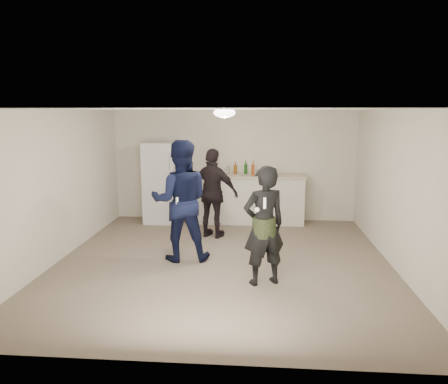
# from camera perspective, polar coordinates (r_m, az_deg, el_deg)

# --- Properties ---
(floor) EXTENTS (6.00, 6.00, 0.00)m
(floor) POSITION_cam_1_polar(r_m,az_deg,el_deg) (7.37, -0.13, -9.11)
(floor) COLOR #6B5B4C
(floor) RESTS_ON ground
(ceiling) EXTENTS (6.00, 6.00, 0.00)m
(ceiling) POSITION_cam_1_polar(r_m,az_deg,el_deg) (6.94, -0.14, 10.72)
(ceiling) COLOR silver
(ceiling) RESTS_ON wall_back
(wall_back) EXTENTS (6.00, 0.00, 6.00)m
(wall_back) POSITION_cam_1_polar(r_m,az_deg,el_deg) (10.01, 1.30, 3.46)
(wall_back) COLOR beige
(wall_back) RESTS_ON floor
(wall_front) EXTENTS (6.00, 0.00, 6.00)m
(wall_front) POSITION_cam_1_polar(r_m,az_deg,el_deg) (4.14, -3.61, -6.65)
(wall_front) COLOR beige
(wall_front) RESTS_ON floor
(wall_left) EXTENTS (0.00, 6.00, 6.00)m
(wall_left) POSITION_cam_1_polar(r_m,az_deg,el_deg) (7.77, -20.78, 0.76)
(wall_left) COLOR beige
(wall_left) RESTS_ON floor
(wall_right) EXTENTS (0.00, 6.00, 6.00)m
(wall_right) POSITION_cam_1_polar(r_m,az_deg,el_deg) (7.35, 21.75, 0.17)
(wall_right) COLOR beige
(wall_right) RESTS_ON floor
(counter) EXTENTS (2.60, 0.56, 1.05)m
(counter) POSITION_cam_1_polar(r_m,az_deg,el_deg) (9.79, 2.76, -1.01)
(counter) COLOR beige
(counter) RESTS_ON floor
(counter_top) EXTENTS (2.68, 0.64, 0.04)m
(counter_top) POSITION_cam_1_polar(r_m,az_deg,el_deg) (9.70, 2.79, 2.15)
(counter_top) COLOR beige
(counter_top) RESTS_ON counter
(fridge) EXTENTS (0.70, 0.70, 1.80)m
(fridge) POSITION_cam_1_polar(r_m,az_deg,el_deg) (9.89, -8.24, 1.22)
(fridge) COLOR silver
(fridge) RESTS_ON floor
(fridge_handle) EXTENTS (0.02, 0.02, 0.60)m
(fridge_handle) POSITION_cam_1_polar(r_m,az_deg,el_deg) (9.42, -7.14, 3.25)
(fridge_handle) COLOR silver
(fridge_handle) RESTS_ON fridge
(ceiling_dome) EXTENTS (0.36, 0.36, 0.16)m
(ceiling_dome) POSITION_cam_1_polar(r_m,az_deg,el_deg) (7.24, 0.07, 10.31)
(ceiling_dome) COLOR white
(ceiling_dome) RESTS_ON ceiling
(shaker) EXTENTS (0.08, 0.08, 0.17)m
(shaker) POSITION_cam_1_polar(r_m,az_deg,el_deg) (9.82, 0.49, 2.88)
(shaker) COLOR silver
(shaker) RESTS_ON counter_top
(man) EXTENTS (1.08, 0.90, 2.02)m
(man) POSITION_cam_1_polar(r_m,az_deg,el_deg) (7.28, -5.71, -1.15)
(man) COLOR #0F163F
(man) RESTS_ON floor
(woman) EXTENTS (0.75, 0.64, 1.73)m
(woman) POSITION_cam_1_polar(r_m,az_deg,el_deg) (6.26, 5.25, -4.42)
(woman) COLOR black
(woman) RESTS_ON floor
(camo_shorts) EXTENTS (0.34, 0.34, 0.28)m
(camo_shorts) POSITION_cam_1_polar(r_m,az_deg,el_deg) (6.26, 5.25, -4.57)
(camo_shorts) COLOR #2C3C1B
(camo_shorts) RESTS_ON woman
(spectator) EXTENTS (1.12, 0.74, 1.77)m
(spectator) POSITION_cam_1_polar(r_m,az_deg,el_deg) (8.58, -1.43, -0.19)
(spectator) COLOR black
(spectator) RESTS_ON floor
(remote_man) EXTENTS (0.04, 0.04, 0.15)m
(remote_man) POSITION_cam_1_polar(r_m,az_deg,el_deg) (7.00, -6.12, -1.29)
(remote_man) COLOR white
(remote_man) RESTS_ON man
(nunchuk_man) EXTENTS (0.07, 0.07, 0.07)m
(nunchuk_man) POSITION_cam_1_polar(r_m,az_deg,el_deg) (7.03, -5.10, -1.81)
(nunchuk_man) COLOR white
(nunchuk_man) RESTS_ON man
(remote_woman) EXTENTS (0.04, 0.04, 0.15)m
(remote_woman) POSITION_cam_1_polar(r_m,az_deg,el_deg) (5.92, 5.33, -1.45)
(remote_woman) COLOR white
(remote_woman) RESTS_ON woman
(nunchuk_woman) EXTENTS (0.07, 0.07, 0.07)m
(nunchuk_woman) POSITION_cam_1_polar(r_m,az_deg,el_deg) (5.97, 4.35, -2.32)
(nunchuk_woman) COLOR white
(nunchuk_woman) RESTS_ON woman
(bottle_cluster) EXTENTS (0.98, 0.36, 0.25)m
(bottle_cluster) POSITION_cam_1_polar(r_m,az_deg,el_deg) (9.67, 3.53, 2.89)
(bottle_cluster) COLOR brown
(bottle_cluster) RESTS_ON counter_top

